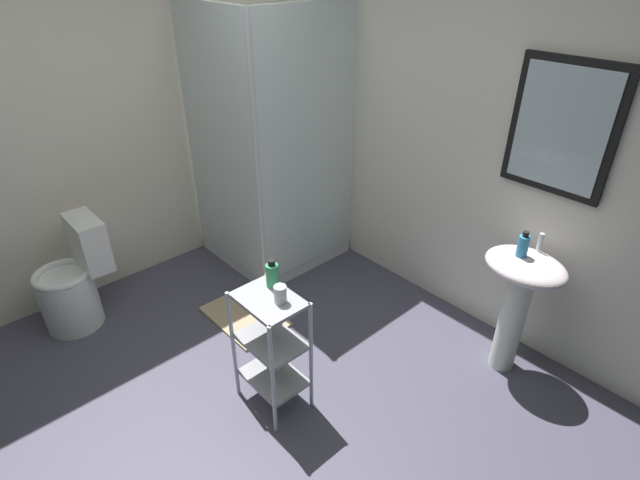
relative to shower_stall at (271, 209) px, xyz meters
name	(u,v)px	position (x,y,z in m)	size (l,w,h in m)	color
ground_plane	(235,427)	(1.22, -1.22, -0.47)	(4.20, 4.20, 0.02)	#494759
wall_back	(460,134)	(1.23, 0.63, 0.79)	(4.20, 0.14, 2.50)	silver
wall_left	(61,128)	(-0.63, -1.22, 0.79)	(0.10, 4.20, 2.50)	silver
shower_stall	(271,209)	(0.00, 0.00, 0.00)	(0.92, 0.92, 2.00)	white
pedestal_sink	(519,290)	(1.96, 0.30, 0.12)	(0.46, 0.37, 0.81)	white
sink_faucet	(540,241)	(1.96, 0.42, 0.40)	(0.03, 0.03, 0.10)	silver
toilet	(74,284)	(-0.26, -1.50, -0.15)	(0.37, 0.49, 0.76)	white
storage_cart	(271,343)	(1.22, -0.94, -0.03)	(0.38, 0.28, 0.74)	silver
hand_soap_bottle	(523,245)	(1.93, 0.28, 0.41)	(0.06, 0.06, 0.15)	#389ED1
body_wash_bottle_green	(272,275)	(1.15, -0.85, 0.35)	(0.07, 0.07, 0.16)	#2E8E59
rinse_cup	(280,294)	(1.28, -0.91, 0.32)	(0.06, 0.06, 0.09)	silver
bath_mat	(245,316)	(0.49, -0.64, -0.45)	(0.60, 0.40, 0.02)	tan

